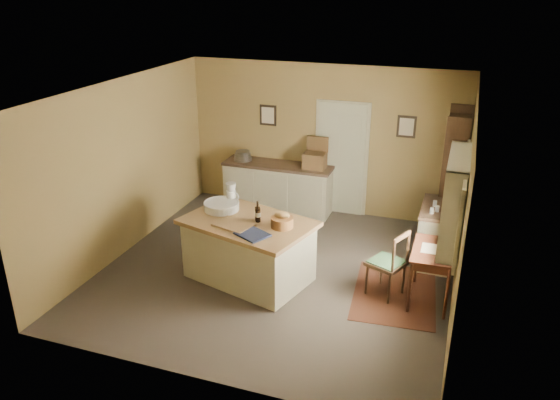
{
  "coord_description": "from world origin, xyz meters",
  "views": [
    {
      "loc": [
        2.38,
        -6.72,
        4.08
      ],
      "look_at": [
        0.04,
        0.01,
        1.15
      ],
      "focal_mm": 35.0,
      "sensor_mm": 36.0,
      "label": 1
    }
  ],
  "objects_px": {
    "desk_chair": "(386,263)",
    "shelving_unit": "(456,177)",
    "writing_desk": "(433,256)",
    "work_island": "(248,248)",
    "right_cabinet": "(438,234)",
    "sideboard": "(278,185)"
  },
  "relations": [
    {
      "from": "work_island",
      "to": "shelving_unit",
      "type": "bearing_deg",
      "value": 56.32
    },
    {
      "from": "writing_desk",
      "to": "work_island",
      "type": "bearing_deg",
      "value": -174.2
    },
    {
      "from": "sideboard",
      "to": "desk_chair",
      "type": "distance_m",
      "value": 3.3
    },
    {
      "from": "right_cabinet",
      "to": "desk_chair",
      "type": "bearing_deg",
      "value": -115.97
    },
    {
      "from": "desk_chair",
      "to": "shelving_unit",
      "type": "height_order",
      "value": "shelving_unit"
    },
    {
      "from": "sideboard",
      "to": "shelving_unit",
      "type": "relative_size",
      "value": 0.93
    },
    {
      "from": "work_island",
      "to": "shelving_unit",
      "type": "height_order",
      "value": "shelving_unit"
    },
    {
      "from": "work_island",
      "to": "writing_desk",
      "type": "height_order",
      "value": "work_island"
    },
    {
      "from": "sideboard",
      "to": "desk_chair",
      "type": "height_order",
      "value": "sideboard"
    },
    {
      "from": "desk_chair",
      "to": "sideboard",
      "type": "bearing_deg",
      "value": 159.56
    },
    {
      "from": "sideboard",
      "to": "right_cabinet",
      "type": "height_order",
      "value": "sideboard"
    },
    {
      "from": "desk_chair",
      "to": "right_cabinet",
      "type": "bearing_deg",
      "value": 87.91
    },
    {
      "from": "sideboard",
      "to": "right_cabinet",
      "type": "xyz_separation_m",
      "value": [
        2.95,
        -1.09,
        -0.02
      ]
    },
    {
      "from": "desk_chair",
      "to": "shelving_unit",
      "type": "distance_m",
      "value": 2.32
    },
    {
      "from": "sideboard",
      "to": "writing_desk",
      "type": "relative_size",
      "value": 2.29
    },
    {
      "from": "shelving_unit",
      "to": "work_island",
      "type": "bearing_deg",
      "value": -139.27
    },
    {
      "from": "work_island",
      "to": "sideboard",
      "type": "distance_m",
      "value": 2.55
    },
    {
      "from": "right_cabinet",
      "to": "writing_desk",
      "type": "bearing_deg",
      "value": -89.99
    },
    {
      "from": "writing_desk",
      "to": "shelving_unit",
      "type": "height_order",
      "value": "shelving_unit"
    },
    {
      "from": "sideboard",
      "to": "desk_chair",
      "type": "xyz_separation_m",
      "value": [
        2.36,
        -2.31,
        -0.0
      ]
    },
    {
      "from": "sideboard",
      "to": "right_cabinet",
      "type": "relative_size",
      "value": 2.01
    },
    {
      "from": "desk_chair",
      "to": "shelving_unit",
      "type": "xyz_separation_m",
      "value": [
        0.75,
        2.11,
        0.6
      ]
    }
  ]
}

